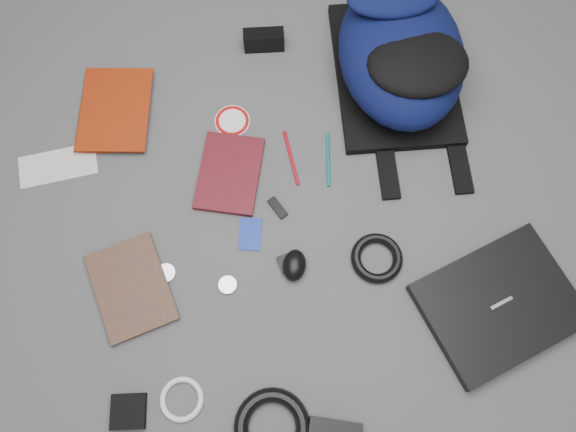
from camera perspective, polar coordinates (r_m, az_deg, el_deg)
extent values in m
plane|color=#4F4F51|center=(1.36, 0.00, -0.28)|extent=(4.00, 4.00, 0.00)
cube|color=black|center=(1.38, 20.63, -8.39)|extent=(0.39, 0.34, 0.03)
imported|color=maroon|center=(1.57, -20.37, 10.06)|extent=(0.23, 0.28, 0.03)
imported|color=#9D580B|center=(1.38, -18.82, -8.18)|extent=(0.20, 0.25, 0.02)
cube|color=silver|center=(1.53, -22.32, 4.78)|extent=(0.20, 0.09, 0.00)
cube|color=#430D12|center=(1.41, -5.96, 4.33)|extent=(0.21, 0.25, 0.02)
cube|color=black|center=(1.57, -2.46, 17.43)|extent=(0.11, 0.05, 0.06)
cylinder|color=white|center=(1.48, -5.68, 9.58)|extent=(0.10, 0.10, 0.00)
cylinder|color=#0B6962|center=(1.42, 4.10, 5.79)|extent=(0.04, 0.15, 0.01)
cylinder|color=#B50D17|center=(1.42, 0.31, 5.95)|extent=(0.01, 0.15, 0.01)
cube|color=#162CA7|center=(1.35, -3.86, -1.85)|extent=(0.07, 0.09, 0.00)
cube|color=black|center=(1.37, -1.06, 0.85)|extent=(0.04, 0.06, 0.01)
cube|color=black|center=(1.32, -0.34, -4.88)|extent=(0.03, 0.05, 0.01)
ellipsoid|color=black|center=(1.31, 0.65, -5.02)|extent=(0.08, 0.09, 0.04)
cylinder|color=silver|center=(1.35, -12.29, -5.69)|extent=(0.06, 0.06, 0.01)
cylinder|color=silver|center=(1.32, -6.14, -6.99)|extent=(0.05, 0.05, 0.01)
torus|color=black|center=(1.34, 9.01, -4.25)|extent=(0.13, 0.13, 0.02)
cube|color=black|center=(1.28, 4.80, -20.94)|extent=(0.12, 0.08, 0.03)
torus|color=black|center=(1.28, -1.64, -20.68)|extent=(0.17, 0.17, 0.03)
cube|color=black|center=(1.33, -15.90, -18.55)|extent=(0.09, 0.09, 0.02)
torus|color=white|center=(1.30, -10.75, -17.83)|extent=(0.12, 0.12, 0.01)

